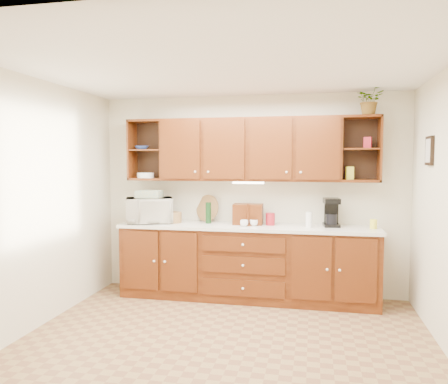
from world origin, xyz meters
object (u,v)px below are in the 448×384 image
at_px(bread_box, 248,214).
at_px(potted_plant, 370,100).
at_px(coffee_maker, 331,213).
at_px(microwave, 149,210).

relative_size(bread_box, potted_plant, 1.08).
relative_size(coffee_maker, potted_plant, 1.02).
bearing_deg(bread_box, coffee_maker, 0.38).
distance_m(bread_box, coffee_maker, 1.03).
relative_size(microwave, coffee_maker, 1.69).
height_order(microwave, bread_box, microwave).
distance_m(microwave, bread_box, 1.29).
height_order(coffee_maker, potted_plant, potted_plant).
height_order(bread_box, potted_plant, potted_plant).
distance_m(bread_box, potted_plant, 2.01).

